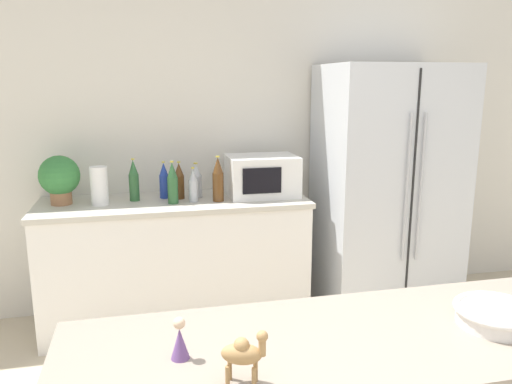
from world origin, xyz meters
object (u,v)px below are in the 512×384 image
refrigerator (386,190)px  back_bottle_2 (179,181)px  wise_man_figurine_blue (180,341)px  potted_plant (60,177)px  back_bottle_3 (193,185)px  microwave (262,176)px  back_bottle_1 (218,180)px  back_bottle_4 (173,183)px  back_bottle_5 (134,181)px  paper_towel_roll (99,186)px  camel_figurine (244,353)px  back_bottle_6 (164,181)px  back_bottle_0 (196,181)px  fruit_bowl (496,315)px

refrigerator → back_bottle_2: size_ratio=6.94×
back_bottle_2 → wise_man_figurine_blue: (-0.16, -2.13, -0.02)m
potted_plant → back_bottle_3: size_ratio=1.38×
microwave → back_bottle_1: bearing=-160.8°
back_bottle_1 → back_bottle_4: (-0.30, 0.00, -0.01)m
back_bottle_2 → back_bottle_3: (0.08, -0.11, -0.01)m
back_bottle_3 → wise_man_figurine_blue: 2.03m
microwave → back_bottle_5: bearing=178.3°
paper_towel_roll → microwave: bearing=2.4°
refrigerator → wise_man_figurine_blue: bearing=-129.3°
microwave → camel_figurine: (-0.59, -2.26, -0.00)m
potted_plant → back_bottle_6: bearing=2.5°
back_bottle_6 → back_bottle_5: bearing=-170.6°
camel_figurine → wise_man_figurine_blue: bearing=133.2°
microwave → back_bottle_6: (-0.68, 0.06, -0.02)m
back_bottle_0 → fruit_bowl: size_ratio=0.95×
wise_man_figurine_blue → paper_towel_roll: bearing=99.9°
refrigerator → back_bottle_6: size_ratio=7.01×
back_bottle_5 → back_bottle_0: bearing=2.2°
back_bottle_1 → back_bottle_2: back_bottle_1 is taller
microwave → back_bottle_1: size_ratio=1.57×
refrigerator → paper_towel_roll: 2.01m
back_bottle_0 → wise_man_figurine_blue: (-0.27, -2.15, -0.01)m
back_bottle_2 → back_bottle_4: 0.14m
potted_plant → back_bottle_4: bearing=-11.1°
refrigerator → back_bottle_0: refrigerator is taller
back_bottle_2 → fruit_bowl: size_ratio=1.02×
paper_towel_roll → back_bottle_2: 0.52m
potted_plant → back_bottle_3: potted_plant is taller
back_bottle_3 → fruit_bowl: size_ratio=0.92×
refrigerator → back_bottle_3: refrigerator is taller
back_bottle_0 → back_bottle_1: back_bottle_1 is taller
back_bottle_1 → refrigerator: bearing=1.0°
back_bottle_1 → fruit_bowl: size_ratio=1.21×
back_bottle_5 → camel_figurine: bearing=-82.9°
back_bottle_2 → camel_figurine: back_bottle_2 is taller
camel_figurine → potted_plant: bearing=108.2°
potted_plant → back_bottle_0: 0.89m
wise_man_figurine_blue → potted_plant: bearing=105.9°
wise_man_figurine_blue → back_bottle_0: bearing=82.7°
back_bottle_1 → back_bottle_5: bearing=165.6°
back_bottle_0 → back_bottle_3: (-0.03, -0.13, -0.00)m
back_bottle_3 → back_bottle_4: bearing=-172.9°
back_bottle_6 → fruit_bowl: (0.90, -2.19, -0.04)m
back_bottle_3 → back_bottle_0: bearing=76.2°
paper_towel_roll → back_bottle_1: 0.77m
paper_towel_roll → back_bottle_6: 0.43m
microwave → back_bottle_3: microwave is taller
back_bottle_0 → back_bottle_2: back_bottle_2 is taller
back_bottle_6 → microwave: bearing=-5.0°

